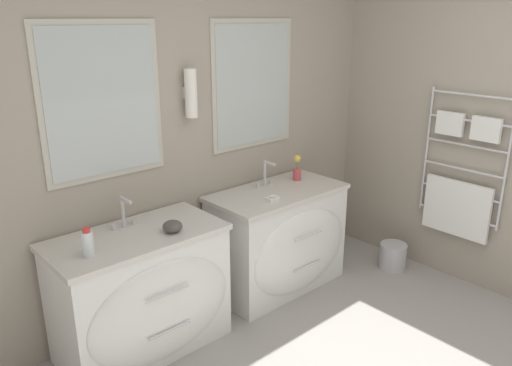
% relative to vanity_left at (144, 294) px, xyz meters
% --- Properties ---
extents(wall_back, '(5.08, 0.16, 2.60)m').
position_rel_vanity_left_xyz_m(wall_back, '(0.67, 0.36, 0.90)').
color(wall_back, '#9E9384').
rests_on(wall_back, ground_plane).
extents(wall_right, '(0.13, 4.03, 2.60)m').
position_rel_vanity_left_xyz_m(wall_right, '(2.44, -0.79, 0.88)').
color(wall_right, '#9E9384').
rests_on(wall_right, ground_plane).
extents(vanity_left, '(1.08, 0.62, 0.81)m').
position_rel_vanity_left_xyz_m(vanity_left, '(0.00, 0.00, 0.00)').
color(vanity_left, white).
rests_on(vanity_left, ground_plane).
extents(vanity_right, '(1.08, 0.62, 0.81)m').
position_rel_vanity_left_xyz_m(vanity_right, '(1.21, 0.00, 0.00)').
color(vanity_right, white).
rests_on(vanity_right, ground_plane).
extents(faucet_left, '(0.17, 0.13, 0.21)m').
position_rel_vanity_left_xyz_m(faucet_left, '(0.00, 0.17, 0.50)').
color(faucet_left, silver).
rests_on(faucet_left, vanity_left).
extents(faucet_right, '(0.17, 0.13, 0.21)m').
position_rel_vanity_left_xyz_m(faucet_right, '(1.21, 0.17, 0.50)').
color(faucet_right, silver).
rests_on(faucet_right, vanity_right).
extents(toiletry_bottle, '(0.07, 0.07, 0.17)m').
position_rel_vanity_left_xyz_m(toiletry_bottle, '(-0.34, -0.06, 0.48)').
color(toiletry_bottle, silver).
rests_on(toiletry_bottle, vanity_left).
extents(amenity_bowl, '(0.12, 0.12, 0.07)m').
position_rel_vanity_left_xyz_m(amenity_bowl, '(0.19, -0.09, 0.44)').
color(amenity_bowl, '#4C4742').
rests_on(amenity_bowl, vanity_left).
extents(flower_vase, '(0.07, 0.07, 0.21)m').
position_rel_vanity_left_xyz_m(flower_vase, '(1.51, 0.11, 0.49)').
color(flower_vase, '#CC4C51').
rests_on(flower_vase, vanity_right).
extents(soap_dish, '(0.10, 0.07, 0.04)m').
position_rel_vanity_left_xyz_m(soap_dish, '(1.03, -0.10, 0.42)').
color(soap_dish, white).
rests_on(soap_dish, vanity_right).
extents(waste_bin, '(0.23, 0.23, 0.23)m').
position_rel_vanity_left_xyz_m(waste_bin, '(2.15, -0.44, -0.29)').
color(waste_bin, '#B7B7BC').
rests_on(waste_bin, ground_plane).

